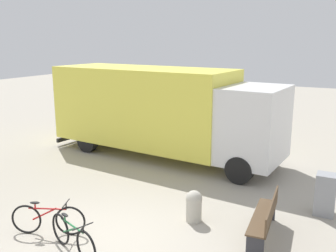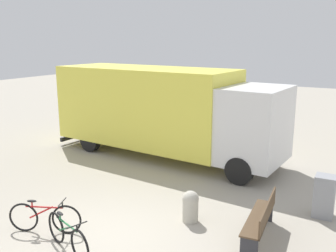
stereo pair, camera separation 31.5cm
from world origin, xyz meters
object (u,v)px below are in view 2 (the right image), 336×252
(park_bench, at_px, (262,218))
(utility_box, at_px, (324,196))
(delivery_truck, at_px, (162,109))
(bicycle_near, at_px, (45,217))
(bollard_near_bench, at_px, (190,205))
(bicycle_middle, at_px, (67,235))

(park_bench, bearing_deg, utility_box, -34.86)
(delivery_truck, xyz_separation_m, bicycle_near, (0.53, -6.17, -1.38))
(bicycle_near, height_order, bollard_near_bench, same)
(bicycle_middle, bearing_deg, bollard_near_bench, 74.73)
(bicycle_near, height_order, utility_box, utility_box)
(bicycle_middle, height_order, bollard_near_bench, same)
(delivery_truck, distance_m, bollard_near_bench, 5.38)
(park_bench, bearing_deg, bicycle_near, 110.82)
(bicycle_middle, relative_size, utility_box, 1.53)
(bicycle_near, height_order, bicycle_middle, same)
(delivery_truck, xyz_separation_m, utility_box, (5.78, -2.43, -1.22))
(delivery_truck, xyz_separation_m, bollard_near_bench, (3.10, -4.18, -1.34))
(utility_box, bearing_deg, bicycle_middle, -136.33)
(delivery_truck, relative_size, utility_box, 8.50)
(bicycle_near, relative_size, utility_box, 1.49)
(delivery_truck, height_order, park_bench, delivery_truck)
(park_bench, relative_size, bicycle_middle, 1.20)
(delivery_truck, distance_m, park_bench, 6.45)
(bicycle_near, bearing_deg, delivery_truck, 72.16)
(bicycle_near, bearing_deg, park_bench, 2.53)
(delivery_truck, relative_size, park_bench, 4.64)
(bicycle_near, xyz_separation_m, utility_box, (5.25, 3.74, 0.16))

